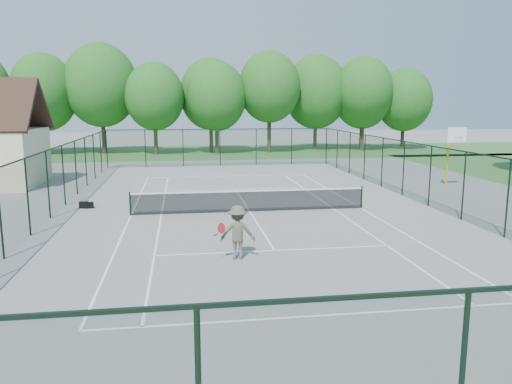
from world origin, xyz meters
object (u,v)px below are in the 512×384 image
basketball_goal (453,145)px  tennis_player (238,232)px  tennis_net (250,200)px  sports_bag_a (84,205)px

basketball_goal → tennis_player: (-14.60, -12.53, -1.68)m
tennis_net → basketball_goal: (13.23, 5.44, 1.99)m
sports_bag_a → tennis_player: (6.55, -9.10, 0.73)m
tennis_net → basketball_goal: 14.45m
tennis_net → sports_bag_a: (-7.92, 2.01, -0.41)m
sports_bag_a → basketball_goal: bearing=20.9°
tennis_net → tennis_player: (-1.37, -7.09, 0.32)m
basketball_goal → tennis_player: size_ratio=1.93×
tennis_net → sports_bag_a: size_ratio=27.14×
tennis_net → sports_bag_a: bearing=165.8°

